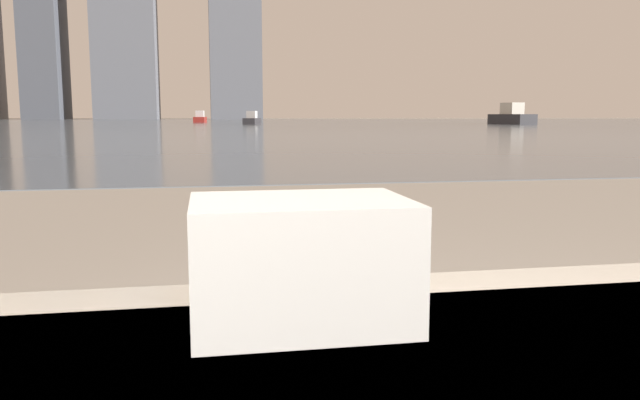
# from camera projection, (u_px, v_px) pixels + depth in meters

# --- Properties ---
(towel_stack) EXTENTS (0.28, 0.20, 0.16)m
(towel_stack) POSITION_uv_depth(u_px,v_px,m) (301.00, 261.00, 0.80)
(towel_stack) COLOR white
(towel_stack) RESTS_ON bathtub
(harbor_water) EXTENTS (180.00, 110.00, 0.01)m
(harbor_water) POSITION_uv_depth(u_px,v_px,m) (209.00, 123.00, 60.54)
(harbor_water) COLOR slate
(harbor_water) RESTS_ON ground_plane
(harbor_boat_1) EXTENTS (1.39, 3.33, 1.22)m
(harbor_boat_1) POSITION_uv_depth(u_px,v_px,m) (200.00, 118.00, 64.54)
(harbor_boat_1) COLOR maroon
(harbor_boat_1) RESTS_ON harbor_water
(harbor_boat_2) EXTENTS (1.73, 3.08, 1.10)m
(harbor_boat_2) POSITION_uv_depth(u_px,v_px,m) (252.00, 120.00, 51.65)
(harbor_boat_2) COLOR #2D2D33
(harbor_boat_2) RESTS_ON harbor_water
(harbor_boat_4) EXTENTS (2.17, 4.92, 1.79)m
(harbor_boat_4) POSITION_uv_depth(u_px,v_px,m) (512.00, 117.00, 52.12)
(harbor_boat_4) COLOR #2D2D33
(harbor_boat_4) RESTS_ON harbor_water
(skyline_tower_3) EXTENTS (9.28, 7.65, 41.54)m
(skyline_tower_3) POSITION_uv_depth(u_px,v_px,m) (234.00, 4.00, 113.26)
(skyline_tower_3) COLOR slate
(skyline_tower_3) RESTS_ON ground_plane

